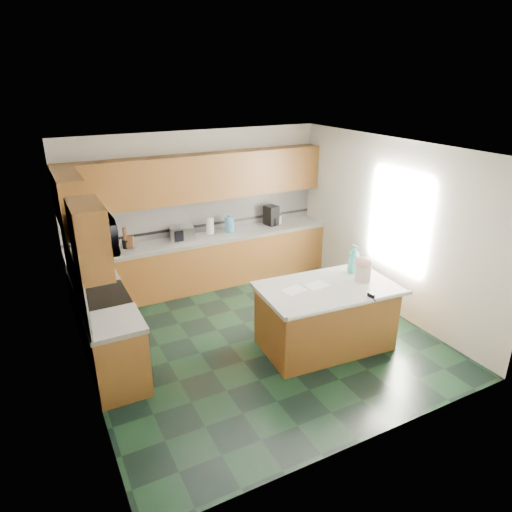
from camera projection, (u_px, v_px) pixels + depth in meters
floor at (258, 337)px, 6.64m from camera, size 4.60×4.60×0.00m
ceiling at (258, 149)px, 5.63m from camera, size 4.60×4.60×0.00m
wall_back at (197, 209)px, 8.05m from camera, size 4.60×0.04×2.70m
wall_front at (374, 331)px, 4.22m from camera, size 4.60×0.04×2.70m
wall_left at (76, 285)px, 5.14m from camera, size 0.04×4.60×2.70m
wall_right at (389, 226)px, 7.12m from camera, size 0.04×4.60×2.70m
back_base_cab at (206, 263)px, 8.12m from camera, size 4.60×0.60×0.86m
back_countertop at (205, 238)px, 7.95m from camera, size 4.60×0.64×0.06m
back_upper_cab at (199, 177)px, 7.67m from camera, size 4.60×0.33×0.78m
back_backsplash at (198, 215)px, 8.06m from camera, size 4.60×0.02×0.63m
back_accent_band at (199, 226)px, 8.13m from camera, size 4.60×0.01×0.05m
left_base_cab_rear at (97, 303)px, 6.69m from camera, size 0.60×0.82×0.86m
left_counter_rear at (92, 275)px, 6.52m from camera, size 0.64×0.82×0.06m
left_base_cab_front at (119, 357)px, 5.43m from camera, size 0.60×0.72×0.86m
left_counter_front at (114, 323)px, 5.25m from camera, size 0.64×0.72×0.06m
left_backsplash at (74, 276)px, 5.65m from camera, size 0.02×2.30×0.63m
left_accent_band at (77, 290)px, 5.73m from camera, size 0.01×2.30×0.05m
left_upper_cab_rear at (70, 203)px, 6.18m from camera, size 0.33×1.09×0.78m
left_upper_cab_front at (89, 239)px, 4.81m from camera, size 0.33×0.72×0.78m
range_body at (107, 328)px, 6.03m from camera, size 0.60×0.76×0.88m
range_oven_door at (129, 325)px, 6.17m from camera, size 0.02×0.68×0.55m
range_cooktop at (102, 297)px, 5.86m from camera, size 0.62×0.78×0.04m
range_handle at (128, 300)px, 6.04m from camera, size 0.02×0.66×0.02m
range_backguard at (80, 292)px, 5.71m from camera, size 0.06×0.76×0.18m
microwave at (94, 235)px, 5.55m from camera, size 0.50×0.73×0.41m
island_base at (325, 318)px, 6.28m from camera, size 1.78×1.11×0.86m
island_top at (327, 288)px, 6.11m from camera, size 1.89×1.21×0.06m
island_bullnose at (353, 305)px, 5.66m from camera, size 1.81×0.20×0.06m
treat_jar at (363, 273)px, 6.23m from camera, size 0.28×0.28×0.23m
treat_jar_lid at (364, 262)px, 6.18m from camera, size 0.24×0.24×0.15m
treat_jar_knob at (364, 259)px, 6.16m from camera, size 0.08×0.03×0.03m
treat_jar_knob_end_l at (362, 259)px, 6.14m from camera, size 0.04×0.04×0.04m
treat_jar_knob_end_r at (366, 258)px, 6.17m from camera, size 0.04×0.04×0.04m
soap_bottle_island at (354, 259)px, 6.45m from camera, size 0.18×0.18×0.42m
paper_sheet_a at (317, 285)px, 6.12m from camera, size 0.31×0.24×0.00m
paper_sheet_b at (294, 290)px, 5.98m from camera, size 0.34×0.28×0.00m
clamp_body at (371, 297)px, 5.79m from camera, size 0.05×0.11×0.09m
clamp_handle at (374, 300)px, 5.75m from camera, size 0.02×0.07×0.02m
knife_block at (130, 242)px, 7.40m from camera, size 0.15×0.17×0.22m
utensil_crock at (126, 244)px, 7.41m from camera, size 0.11×0.11×0.14m
utensil_bundle at (125, 234)px, 7.34m from camera, size 0.07×0.07×0.21m
toaster_oven at (182, 233)px, 7.77m from camera, size 0.44×0.34×0.23m
toaster_oven_door at (185, 235)px, 7.67m from camera, size 0.35×0.01×0.19m
paper_towel at (210, 226)px, 8.03m from camera, size 0.14×0.14×0.31m
paper_towel_base at (210, 234)px, 8.08m from camera, size 0.20×0.20×0.01m
water_jug at (229, 224)px, 8.15m from camera, size 0.17×0.17×0.28m
water_jug_neck at (229, 216)px, 8.09m from camera, size 0.08×0.08×0.04m
coffee_maker at (271, 215)px, 8.52m from camera, size 0.26×0.28×0.36m
coffee_carafe at (273, 222)px, 8.52m from camera, size 0.15×0.15×0.15m
soap_bottle_back at (278, 218)px, 8.58m from camera, size 0.14×0.15×0.23m
soap_back_cap at (278, 212)px, 8.53m from camera, size 0.02×0.02×0.03m
window_light_proxy at (398, 221)px, 6.89m from camera, size 0.02×1.40×1.10m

